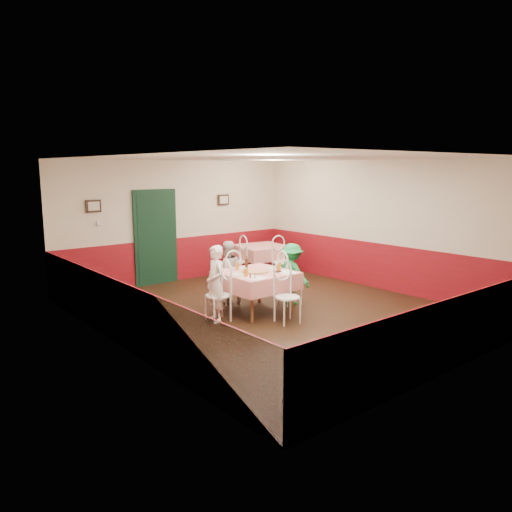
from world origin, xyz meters
TOP-DOWN VIEW (x-y plane):
  - floor at (0.00, 0.00)m, footprint 7.00×7.00m
  - ceiling at (0.00, 0.00)m, footprint 7.00×7.00m
  - back_wall at (0.00, 3.50)m, footprint 6.00×0.10m
  - front_wall at (0.00, -3.50)m, footprint 6.00×0.10m
  - left_wall at (-3.00, 0.00)m, footprint 0.10×7.00m
  - right_wall at (3.00, 0.00)m, footprint 0.10×7.00m
  - wainscot_back at (0.00, 3.48)m, footprint 6.00×0.03m
  - wainscot_front at (0.00, -3.48)m, footprint 6.00×0.03m
  - wainscot_left at (-2.98, 0.00)m, footprint 0.03×7.00m
  - wainscot_right at (2.98, 0.00)m, footprint 0.03×7.00m
  - door at (-0.60, 3.45)m, footprint 0.96×0.06m
  - picture_left at (-2.00, 3.45)m, footprint 0.32×0.03m
  - picture_right at (1.30, 3.45)m, footprint 0.32×0.03m
  - thermostat at (-1.90, 3.45)m, footprint 0.10×0.03m
  - main_table at (-0.29, 0.23)m, footprint 1.22×1.22m
  - second_table at (1.79, 2.55)m, footprint 1.26×1.26m
  - chair_left at (-1.14, 0.23)m, footprint 0.47×0.47m
  - chair_right at (0.56, 0.23)m, footprint 0.48×0.48m
  - chair_far at (-0.29, 1.08)m, footprint 0.45×0.45m
  - chair_near at (-0.30, -0.62)m, footprint 0.49×0.49m
  - chair_second_a at (1.04, 2.55)m, footprint 0.47×0.47m
  - chair_second_b at (1.79, 1.80)m, footprint 0.47×0.47m
  - pizza at (-0.32, 0.21)m, footprint 0.48×0.48m
  - plate_left at (-0.74, 0.24)m, footprint 0.25×0.25m
  - plate_right at (0.14, 0.24)m, footprint 0.25×0.25m
  - plate_far at (-0.32, 0.66)m, footprint 0.25×0.25m
  - glass_a at (-0.71, -0.01)m, footprint 0.08×0.08m
  - glass_b at (0.08, 0.03)m, footprint 0.08×0.08m
  - glass_c at (-0.43, 0.62)m, footprint 0.07×0.07m
  - beer_bottle at (-0.22, 0.60)m, footprint 0.06×0.06m
  - shaker_a at (-0.69, -0.21)m, footprint 0.04×0.04m
  - shaker_b at (-0.67, -0.22)m, footprint 0.04×0.04m
  - shaker_c at (-0.73, -0.15)m, footprint 0.04×0.04m
  - menu_left at (-0.64, -0.14)m, footprint 0.35×0.44m
  - menu_right at (0.11, -0.14)m, footprint 0.38×0.45m
  - wallet at (-0.01, -0.05)m, footprint 0.11×0.09m
  - diner_left at (-1.19, 0.23)m, footprint 0.41×0.54m
  - diner_far at (-0.29, 1.13)m, footprint 0.69×0.60m
  - diner_right at (0.61, 0.23)m, footprint 0.55×0.83m

SIDE VIEW (x-z plane):
  - floor at x=0.00m, z-range 0.00..0.00m
  - main_table at x=-0.29m, z-range -0.01..0.76m
  - second_table at x=1.79m, z-range -0.01..0.76m
  - chair_left at x=-1.14m, z-range 0.00..0.90m
  - chair_right at x=0.56m, z-range 0.00..0.90m
  - chair_far at x=-0.29m, z-range 0.00..0.90m
  - chair_near at x=-0.30m, z-range 0.00..0.90m
  - chair_second_a at x=1.04m, z-range 0.00..0.90m
  - chair_second_b at x=1.79m, z-range 0.00..0.90m
  - wainscot_back at x=0.00m, z-range 0.00..1.00m
  - wainscot_front at x=0.00m, z-range 0.00..1.00m
  - wainscot_left at x=-2.98m, z-range 0.00..1.00m
  - wainscot_right at x=2.98m, z-range 0.00..1.00m
  - diner_right at x=0.61m, z-range 0.00..1.19m
  - diner_far at x=-0.29m, z-range 0.00..1.22m
  - diner_left at x=-1.19m, z-range 0.00..1.33m
  - menu_left at x=-0.64m, z-range 0.76..0.76m
  - menu_right at x=0.11m, z-range 0.76..0.76m
  - plate_left at x=-0.74m, z-range 0.76..0.77m
  - plate_right at x=0.14m, z-range 0.76..0.77m
  - plate_far at x=-0.32m, z-range 0.76..0.77m
  - wallet at x=-0.01m, z-range 0.76..0.78m
  - pizza at x=-0.32m, z-range 0.76..0.79m
  - shaker_a at x=-0.69m, z-range 0.76..0.85m
  - shaker_b at x=-0.67m, z-range 0.76..0.85m
  - shaker_c at x=-0.73m, z-range 0.76..0.85m
  - glass_c at x=-0.43m, z-range 0.76..0.89m
  - glass_a at x=-0.71m, z-range 0.76..0.91m
  - glass_b at x=0.08m, z-range 0.76..0.91m
  - beer_bottle at x=-0.22m, z-range 0.76..0.97m
  - door at x=-0.60m, z-range 0.00..2.10m
  - back_wall at x=0.00m, z-range 0.00..2.80m
  - front_wall at x=0.00m, z-range 0.00..2.80m
  - left_wall at x=-3.00m, z-range 0.00..2.80m
  - right_wall at x=3.00m, z-range 0.00..2.80m
  - thermostat at x=-1.90m, z-range 1.45..1.55m
  - picture_left at x=-2.00m, z-range 1.72..1.98m
  - picture_right at x=1.30m, z-range 1.72..1.98m
  - ceiling at x=0.00m, z-range 2.80..2.80m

